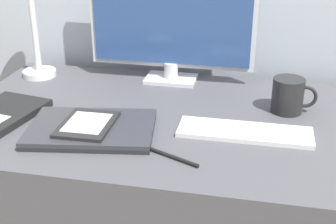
# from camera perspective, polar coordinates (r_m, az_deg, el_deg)

# --- Properties ---
(desk) EXTENTS (1.18, 0.71, 0.72)m
(desk) POSITION_cam_1_polar(r_m,az_deg,el_deg) (1.48, -0.25, -13.35)
(desk) COLOR #4C4C51
(desk) RESTS_ON ground_plane
(monitor) EXTENTS (0.53, 0.11, 0.42)m
(monitor) POSITION_cam_1_polar(r_m,az_deg,el_deg) (1.48, 0.40, 11.92)
(monitor) COLOR silver
(monitor) RESTS_ON desk
(keyboard) EXTENTS (0.34, 0.11, 0.01)m
(keyboard) POSITION_cam_1_polar(r_m,az_deg,el_deg) (1.20, 9.34, -2.40)
(keyboard) COLOR silver
(keyboard) RESTS_ON desk
(laptop) EXTENTS (0.34, 0.26, 0.02)m
(laptop) POSITION_cam_1_polar(r_m,az_deg,el_deg) (1.21, -9.29, -2.04)
(laptop) COLOR #232328
(laptop) RESTS_ON desk
(ereader) EXTENTS (0.13, 0.17, 0.01)m
(ereader) POSITION_cam_1_polar(r_m,az_deg,el_deg) (1.20, -9.88, -1.53)
(ereader) COLOR black
(ereader) RESTS_ON laptop
(desk_lamp) EXTENTS (0.11, 0.11, 0.39)m
(desk_lamp) POSITION_cam_1_polar(r_m,az_deg,el_deg) (1.58, -16.33, 12.53)
(desk_lamp) COLOR white
(desk_lamp) RESTS_ON desk
(notebook) EXTENTS (0.21, 0.28, 0.02)m
(notebook) POSITION_cam_1_polar(r_m,az_deg,el_deg) (1.35, -19.85, -0.33)
(notebook) COLOR black
(notebook) RESTS_ON desk
(coffee_mug) EXTENTS (0.12, 0.09, 0.10)m
(coffee_mug) POSITION_cam_1_polar(r_m,az_deg,el_deg) (1.34, 14.50, 1.97)
(coffee_mug) COLOR black
(coffee_mug) RESTS_ON desk
(pen) EXTENTS (0.13, 0.06, 0.01)m
(pen) POSITION_cam_1_polar(r_m,az_deg,el_deg) (1.08, 0.66, -5.52)
(pen) COLOR black
(pen) RESTS_ON desk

